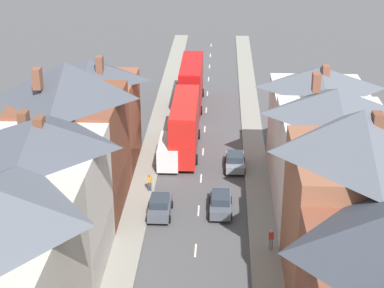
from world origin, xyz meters
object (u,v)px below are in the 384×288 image
object	(u,v)px
pedestrian_far_left	(271,238)
pedestrian_far_right	(149,181)
double_decker_bus_mid_street	(191,83)
car_near_silver	(235,161)
delivery_van	(169,151)
car_near_blue	(182,91)
car_parked_left_a	(160,206)
car_parked_right_a	(221,202)
double_decker_bus_lead	(185,125)

from	to	relation	value
pedestrian_far_left	pedestrian_far_right	world-z (taller)	same
double_decker_bus_mid_street	car_near_silver	size ratio (longest dim) A/B	2.75
car_near_silver	pedestrian_far_left	distance (m)	14.11
delivery_van	car_near_blue	bearing A→B (deg)	90.00
car_parked_left_a	delivery_van	bearing A→B (deg)	90.00
double_decker_bus_mid_street	pedestrian_far_left	xyz separation A→B (m)	(7.34, -31.22, -1.78)
car_parked_right_a	pedestrian_far_right	world-z (taller)	pedestrian_far_right
car_near_silver	pedestrian_far_right	size ratio (longest dim) A/B	2.44
car_parked_left_a	pedestrian_far_left	size ratio (longest dim) A/B	2.46
double_decker_bus_mid_street	delivery_van	world-z (taller)	double_decker_bus_mid_street
double_decker_bus_lead	delivery_van	bearing A→B (deg)	-112.49
pedestrian_far_left	delivery_van	bearing A→B (deg)	120.54
car_near_blue	car_parked_left_a	world-z (taller)	car_parked_left_a
car_parked_right_a	pedestrian_far_right	xyz separation A→B (m)	(-6.17, 3.14, 0.18)
double_decker_bus_lead	car_near_blue	xyz separation A→B (m)	(-1.29, 16.44, -1.99)
car_parked_right_a	delivery_van	world-z (taller)	delivery_van
car_parked_left_a	car_parked_right_a	world-z (taller)	car_parked_right_a
car_parked_left_a	car_parked_right_a	bearing A→B (deg)	9.63
car_parked_right_a	pedestrian_far_left	xyz separation A→B (m)	(3.73, -5.67, 0.18)
double_decker_bus_mid_street	car_near_silver	world-z (taller)	double_decker_bus_mid_street
car_near_blue	pedestrian_far_left	distance (m)	35.26
double_decker_bus_lead	double_decker_bus_mid_street	size ratio (longest dim) A/B	1.00
car_near_blue	delivery_van	world-z (taller)	delivery_van
car_near_silver	car_parked_right_a	world-z (taller)	car_parked_right_a
car_near_silver	car_parked_left_a	world-z (taller)	car_parked_left_a
car_near_blue	car_near_silver	xyz separation A→B (m)	(6.20, -20.29, -0.02)
car_parked_left_a	double_decker_bus_lead	bearing A→B (deg)	84.29
double_decker_bus_lead	car_parked_left_a	bearing A→B (deg)	-95.71
double_decker_bus_lead	double_decker_bus_mid_street	bearing A→B (deg)	90.00
double_decker_bus_mid_street	double_decker_bus_lead	bearing A→B (deg)	-90.00
car_near_blue	double_decker_bus_mid_street	bearing A→B (deg)	-66.48
delivery_van	pedestrian_far_right	bearing A→B (deg)	-102.38
double_decker_bus_lead	pedestrian_far_left	distance (m)	19.28
double_decker_bus_mid_street	car_parked_left_a	xyz separation A→B (m)	(-1.29, -26.38, -1.97)
double_decker_bus_mid_street	pedestrian_far_left	bearing A→B (deg)	-76.77
car_parked_left_a	pedestrian_far_left	distance (m)	9.90
double_decker_bus_lead	delivery_van	distance (m)	3.68
delivery_van	pedestrian_far_right	world-z (taller)	delivery_van
double_decker_bus_lead	car_near_blue	bearing A→B (deg)	94.49
double_decker_bus_lead	car_parked_left_a	size ratio (longest dim) A/B	2.72
delivery_van	double_decker_bus_mid_street	bearing A→B (deg)	85.55
car_near_blue	delivery_van	distance (m)	19.57
double_decker_bus_lead	pedestrian_far_left	xyz separation A→B (m)	(7.34, -17.74, -1.78)
car_parked_left_a	double_decker_bus_mid_street	bearing A→B (deg)	87.20
car_parked_left_a	car_parked_right_a	distance (m)	4.97
pedestrian_far_left	car_near_blue	bearing A→B (deg)	104.17
car_near_silver	double_decker_bus_mid_street	bearing A→B (deg)	105.82
car_near_blue	car_parked_right_a	bearing A→B (deg)	-80.25
car_near_blue	pedestrian_far_left	size ratio (longest dim) A/B	2.52
pedestrian_far_left	pedestrian_far_right	size ratio (longest dim) A/B	1.00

